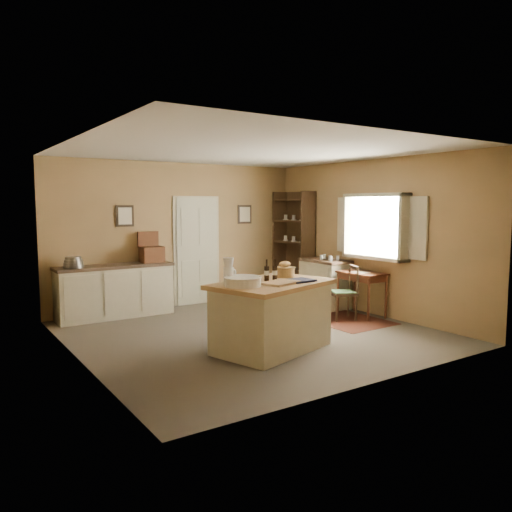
{
  "coord_description": "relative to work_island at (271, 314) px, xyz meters",
  "views": [
    {
      "loc": [
        -4.01,
        -6.13,
        1.92
      ],
      "look_at": [
        0.12,
        0.07,
        1.15
      ],
      "focal_mm": 35.0,
      "sensor_mm": 36.0,
      "label": 1
    }
  ],
  "objects": [
    {
      "name": "wall_left",
      "position": [
        -2.25,
        0.86,
        0.87
      ],
      "size": [
        0.1,
        5.0,
        2.7
      ],
      "primitive_type": "cube",
      "color": "olive",
      "rests_on": "ground"
    },
    {
      "name": "rug",
      "position": [
        2.0,
        0.77,
        -0.48
      ],
      "size": [
        1.12,
        1.61,
        0.01
      ],
      "primitive_type": "cube",
      "rotation": [
        0.0,
        0.0,
        0.01
      ],
      "color": "#4A1C0F",
      "rests_on": "ground"
    },
    {
      "name": "desk_chair",
      "position": [
        2.01,
        0.76,
        -0.04
      ],
      "size": [
        0.54,
        0.54,
        0.89
      ],
      "primitive_type": null,
      "rotation": [
        0.0,
        0.0,
        -0.39
      ],
      "color": "black",
      "rests_on": "ground"
    },
    {
      "name": "framed_prints",
      "position": [
        0.45,
        3.34,
        1.24
      ],
      "size": [
        2.82,
        0.02,
        0.38
      ],
      "color": "black",
      "rests_on": "ground"
    },
    {
      "name": "shelving_unit",
      "position": [
        2.61,
        2.82,
        0.61
      ],
      "size": [
        0.37,
        0.98,
        2.18
      ],
      "color": "black",
      "rests_on": "ground"
    },
    {
      "name": "wall_front",
      "position": [
        0.25,
        -1.64,
        0.87
      ],
      "size": [
        5.0,
        0.1,
        2.7
      ],
      "primitive_type": "cube",
      "color": "olive",
      "rests_on": "ground"
    },
    {
      "name": "ceiling",
      "position": [
        0.25,
        0.86,
        2.22
      ],
      "size": [
        5.0,
        5.0,
        0.0
      ],
      "primitive_type": "plane",
      "color": "silver",
      "rests_on": "wall_back"
    },
    {
      "name": "wall_back",
      "position": [
        0.25,
        3.36,
        0.87
      ],
      "size": [
        5.0,
        0.1,
        2.7
      ],
      "primitive_type": "cube",
      "color": "olive",
      "rests_on": "ground"
    },
    {
      "name": "wall_right",
      "position": [
        2.75,
        0.86,
        0.87
      ],
      "size": [
        0.1,
        5.0,
        2.7
      ],
      "primitive_type": "cube",
      "color": "olive",
      "rests_on": "ground"
    },
    {
      "name": "ground",
      "position": [
        0.25,
        0.86,
        -0.48
      ],
      "size": [
        5.0,
        5.0,
        0.0
      ],
      "primitive_type": "plane",
      "color": "brown",
      "rests_on": "ground"
    },
    {
      "name": "writing_desk",
      "position": [
        2.45,
        0.77,
        0.18
      ],
      "size": [
        0.49,
        0.81,
        0.82
      ],
      "color": "#3C1B0F",
      "rests_on": "ground"
    },
    {
      "name": "window",
      "position": [
        2.68,
        0.66,
        1.07
      ],
      "size": [
        0.25,
        1.99,
        1.12
      ],
      "color": "#BBB295",
      "rests_on": "ground"
    },
    {
      "name": "right_cabinet",
      "position": [
        2.45,
        1.71,
        -0.02
      ],
      "size": [
        0.54,
        0.97,
        0.99
      ],
      "color": "#BBB295",
      "rests_on": "ground"
    },
    {
      "name": "sideboard",
      "position": [
        -1.09,
        3.06,
        -0.0
      ],
      "size": [
        1.96,
        0.56,
        1.18
      ],
      "color": "#BBB295",
      "rests_on": "ground"
    },
    {
      "name": "door",
      "position": [
        0.6,
        3.33,
        0.57
      ],
      "size": [
        0.97,
        0.06,
        2.11
      ],
      "primitive_type": "cube",
      "color": "#B5B59B",
      "rests_on": "ground"
    },
    {
      "name": "work_island",
      "position": [
        0.0,
        0.0,
        0.0
      ],
      "size": [
        1.82,
        1.45,
        1.2
      ],
      "rotation": [
        0.0,
        0.0,
        0.29
      ],
      "color": "#BBB295",
      "rests_on": "ground"
    }
  ]
}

